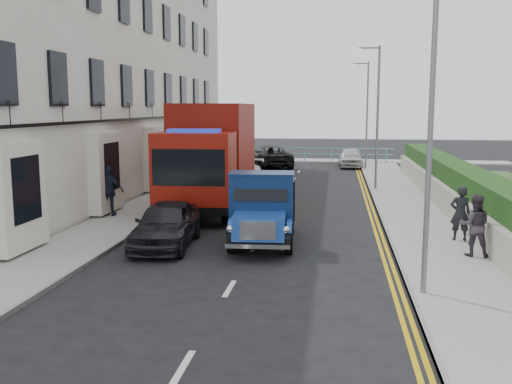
% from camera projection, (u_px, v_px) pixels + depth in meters
% --- Properties ---
extents(ground, '(120.00, 120.00, 0.00)m').
position_uv_depth(ground, '(244.00, 265.00, 15.00)').
color(ground, black).
rests_on(ground, ground).
extents(pavement_west, '(2.40, 38.00, 0.12)m').
position_uv_depth(pavement_west, '(158.00, 202.00, 24.52)').
color(pavement_west, gray).
rests_on(pavement_west, ground).
extents(pavement_east, '(2.60, 38.00, 0.12)m').
position_uv_depth(pavement_east, '(408.00, 208.00, 23.07)').
color(pavement_east, gray).
rests_on(pavement_east, ground).
extents(promenade, '(30.00, 2.50, 0.12)m').
position_uv_depth(promenade, '(305.00, 161.00, 43.38)').
color(promenade, gray).
rests_on(promenade, ground).
extents(sea_plane, '(120.00, 120.00, 0.00)m').
position_uv_depth(sea_plane, '(318.00, 139.00, 73.75)').
color(sea_plane, slate).
rests_on(sea_plane, ground).
extents(terrace_west, '(6.31, 30.20, 14.25)m').
position_uv_depth(terrace_west, '(96.00, 44.00, 27.98)').
color(terrace_west, silver).
rests_on(terrace_west, ground).
extents(garden_east, '(1.45, 28.00, 1.75)m').
position_uv_depth(garden_east, '(459.00, 189.00, 22.68)').
color(garden_east, '#B2AD9E').
rests_on(garden_east, ground).
extents(seafront_railing, '(13.00, 0.08, 1.11)m').
position_uv_depth(seafront_railing, '(304.00, 155.00, 42.52)').
color(seafront_railing, '#59B2A5').
rests_on(seafront_railing, ground).
extents(lamp_near, '(1.23, 0.18, 7.00)m').
position_uv_depth(lamp_near, '(425.00, 113.00, 11.87)').
color(lamp_near, slate).
rests_on(lamp_near, ground).
extents(lamp_mid, '(1.23, 0.18, 7.00)m').
position_uv_depth(lamp_mid, '(375.00, 109.00, 27.53)').
color(lamp_mid, slate).
rests_on(lamp_mid, ground).
extents(lamp_far, '(1.23, 0.18, 7.00)m').
position_uv_depth(lamp_far, '(365.00, 109.00, 37.33)').
color(lamp_far, slate).
rests_on(lamp_far, ground).
extents(bedford_lorry, '(2.13, 4.78, 2.21)m').
position_uv_depth(bedford_lorry, '(262.00, 213.00, 16.78)').
color(bedford_lorry, black).
rests_on(bedford_lorry, ground).
extents(red_lorry, '(3.09, 8.23, 4.25)m').
position_uv_depth(red_lorry, '(211.00, 153.00, 23.11)').
color(red_lorry, black).
rests_on(red_lorry, ground).
extents(parked_car_front, '(1.84, 4.07, 1.36)m').
position_uv_depth(parked_car_front, '(166.00, 224.00, 16.90)').
color(parked_car_front, black).
rests_on(parked_car_front, ground).
extents(parked_car_mid, '(1.49, 3.84, 1.25)m').
position_uv_depth(parked_car_mid, '(222.00, 187.00, 25.01)').
color(parked_car_mid, '#6085CF').
rests_on(parked_car_mid, ground).
extents(parked_car_rear, '(2.88, 5.56, 1.54)m').
position_uv_depth(parked_car_rear, '(231.00, 178.00, 27.20)').
color(parked_car_rear, silver).
rests_on(parked_car_rear, ground).
extents(seafront_car_left, '(4.02, 5.86, 1.49)m').
position_uv_depth(seafront_car_left, '(269.00, 156.00, 39.27)').
color(seafront_car_left, black).
rests_on(seafront_car_left, ground).
extents(seafront_car_right, '(1.71, 3.97, 1.34)m').
position_uv_depth(seafront_car_right, '(350.00, 157.00, 39.18)').
color(seafront_car_right, silver).
rests_on(seafront_car_right, ground).
extents(pedestrian_east_near, '(0.61, 0.40, 1.65)m').
position_uv_depth(pedestrian_east_near, '(460.00, 213.00, 17.16)').
color(pedestrian_east_near, black).
rests_on(pedestrian_east_near, pavement_east).
extents(pedestrian_east_far, '(0.89, 0.73, 1.68)m').
position_uv_depth(pedestrian_east_far, '(475.00, 225.00, 15.35)').
color(pedestrian_east_far, '#3C333F').
rests_on(pedestrian_east_far, pavement_east).
extents(pedestrian_west_near, '(1.10, 0.47, 1.85)m').
position_uv_depth(pedestrian_west_near, '(109.00, 191.00, 21.02)').
color(pedestrian_west_near, black).
rests_on(pedestrian_west_near, pavement_west).
extents(pedestrian_west_far, '(0.89, 0.59, 1.79)m').
position_uv_depth(pedestrian_west_far, '(206.00, 167.00, 29.91)').
color(pedestrian_west_far, '#3E2D2D').
rests_on(pedestrian_west_far, pavement_west).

